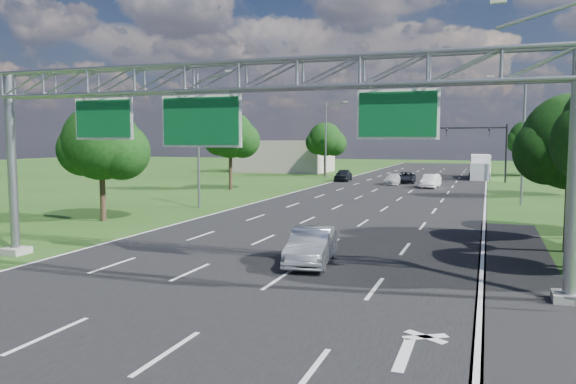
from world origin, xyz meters
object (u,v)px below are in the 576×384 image
at_px(sign_gantry, 245,93).
at_px(box_truck, 480,167).
at_px(traffic_signal, 476,140).
at_px(silver_sedan, 311,246).

distance_m(sign_gantry, box_truck, 59.68).
relative_size(traffic_signal, silver_sedan, 2.69).
distance_m(silver_sedan, box_truck, 56.70).
bearing_deg(traffic_signal, box_truck, 84.99).
bearing_deg(sign_gantry, silver_sedan, 54.44).
relative_size(sign_gantry, silver_sedan, 5.17).
bearing_deg(silver_sedan, sign_gantry, -132.70).
bearing_deg(box_truck, traffic_signal, -97.60).
height_order(traffic_signal, silver_sedan, traffic_signal).
bearing_deg(sign_gantry, box_truck, 82.59).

